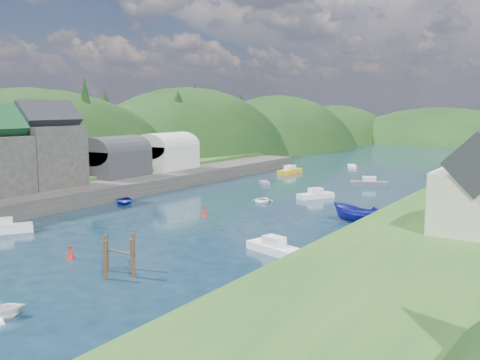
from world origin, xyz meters
The scene contains 11 objects.
ground centered at (0.00, 50.00, 0.00)m, with size 600.00×600.00×0.00m, color black.
hillside_left centered at (-45.00, 75.00, -8.03)m, with size 44.00×245.56×52.00m.
far_hills centered at (1.22, 174.01, -10.80)m, with size 103.00×68.00×44.00m.
hill_trees centered at (0.65, 63.93, 11.11)m, with size 90.78×150.91×12.28m.
quay_left centered at (-24.00, 20.00, 1.00)m, with size 12.00×110.00×2.00m, color #2D2B28.
terrace_left_grass centered at (-31.00, 20.00, 1.25)m, with size 12.00×110.00×2.50m, color #234719.
boat_sheds centered at (-26.00, 39.00, 5.27)m, with size 7.00×21.00×7.50m.
piling_cluster_far centered at (4.85, 3.96, 1.16)m, with size 3.39×3.15×3.46m.
channel_buoy_near centered at (-1.71, 4.68, 0.48)m, with size 0.70×0.70×1.10m.
channel_buoy_far centered at (-2.94, 24.93, 0.48)m, with size 0.70×0.70×1.10m.
moored_boats centered at (-2.83, 23.96, 0.62)m, with size 37.38×95.65×2.23m.
Camera 1 is at (34.04, -23.81, 12.71)m, focal length 40.00 mm.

